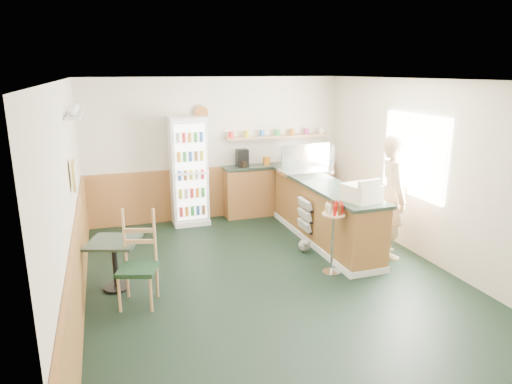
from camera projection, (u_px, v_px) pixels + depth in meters
name	position (u px, v px, depth m)	size (l,w,h in m)	color
ground	(270.00, 278.00, 6.39)	(6.00, 6.00, 0.00)	black
room_envelope	(239.00, 162.00, 6.60)	(5.04, 6.02, 2.72)	beige
service_counter	(324.00, 215.00, 7.67)	(0.68, 3.01, 1.01)	#AA6137
back_counter	(278.00, 187.00, 9.18)	(2.24, 0.42, 1.69)	#AA6137
drinks_fridge	(189.00, 171.00, 8.46)	(0.66, 0.54, 2.01)	white
display_case	(305.00, 159.00, 8.18)	(0.92, 0.48, 0.53)	silver
cash_register	(362.00, 193.00, 6.46)	(0.42, 0.44, 0.24)	#EFE5C6
shopkeeper	(393.00, 197.00, 6.95)	(0.63, 0.45, 1.89)	tan
condiment_stand	(333.00, 226.00, 6.38)	(0.33, 0.33, 1.04)	silver
newspaper_rack	(305.00, 215.00, 7.53)	(0.09, 0.46, 0.54)	black
cafe_table	(114.00, 255.00, 5.96)	(0.79, 0.79, 0.68)	black
cafe_chair	(136.00, 255.00, 5.60)	(0.55, 0.56, 1.18)	black
dog_doorstop	(305.00, 245.00, 7.30)	(0.19, 0.24, 0.23)	gray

